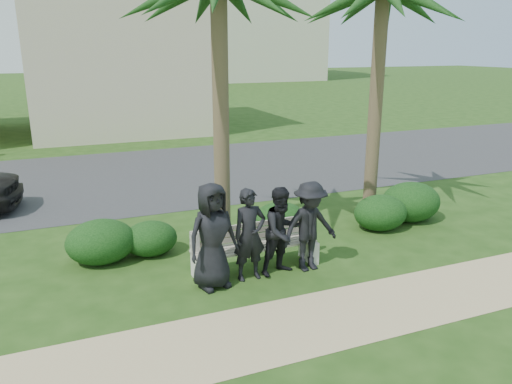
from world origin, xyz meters
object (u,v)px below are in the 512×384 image
man_d (310,227)px  man_a (212,236)px  man_b (250,235)px  man_c (282,231)px  park_bench (256,250)px

man_d → man_a: bearing=175.8°
man_a → man_b: size_ratio=1.11×
man_b → man_d: bearing=-5.8°
man_d → man_c: bearing=170.8°
man_a → man_d: size_ratio=1.10×
park_bench → man_d: (0.90, -0.38, 0.46)m
man_a → man_b: bearing=-7.9°
man_c → man_a: bearing=167.4°
man_c → man_d: 0.53m
park_bench → man_b: 0.60m
park_bench → man_a: 1.13m
man_a → man_b: man_a is taller
park_bench → man_c: size_ratio=1.46×
park_bench → man_a: man_a is taller
man_a → man_c: man_a is taller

